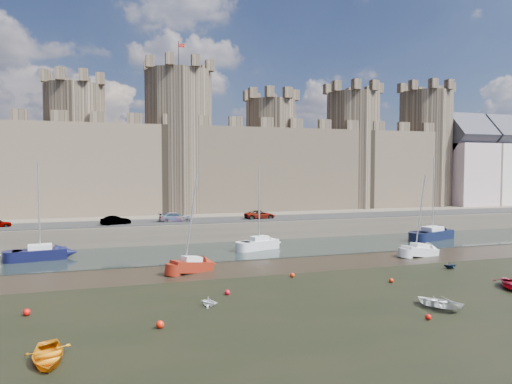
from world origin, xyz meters
The scene contains 25 objects.
ground centered at (0.00, 0.00, 0.00)m, with size 160.00×160.00×0.00m, color black.
seaweed_patch centered at (0.00, -6.00, 0.01)m, with size 70.00×34.00×0.01m, color black.
water_channel centered at (0.00, 24.00, 0.04)m, with size 160.00×12.00×0.08m, color black.
quay centered at (0.00, 60.00, 1.25)m, with size 160.00×60.00×2.50m, color #4C443A.
road centered at (0.00, 34.00, 2.55)m, with size 160.00×7.00×0.10m, color black.
castle centered at (-0.64, 48.00, 11.67)m, with size 108.50×11.00×29.00m.
car_1 centered at (-8.23, 32.59, 3.10)m, with size 1.27×3.63×1.20m, color gray.
car_2 centered at (-0.51, 33.76, 3.15)m, with size 1.82×4.49×1.30m, color gray.
car_3 centered at (11.44, 33.81, 3.11)m, with size 2.02×4.37×1.22m, color gray.
sailboat_1 centered at (-15.91, 24.44, 0.82)m, with size 5.42×2.75×10.39m.
sailboat_2 centered at (8.10, 23.57, 0.81)m, with size 4.99×3.17×10.05m.
sailboat_3 centered at (32.91, 23.83, 0.84)m, with size 6.77×4.22×11.09m.
sailboat_4 centered at (-1.46, 14.44, 0.70)m, with size 4.29×3.04×9.35m.
sailboat_5 centered at (24.02, 14.72, 0.67)m, with size 4.34×2.19×8.97m.
dinghy_0 centered at (-11.59, -3.49, 0.33)m, with size 2.27×0.66×3.18m, color orange.
dinghy_2 centered at (13.17, -1.65, 0.36)m, with size 2.47×0.72×3.46m, color white.
dinghy_3 centered at (-2.03, 3.37, 0.33)m, with size 1.08×0.66×1.25m, color white.
dinghy_4 centered at (22.42, 0.86, 0.35)m, with size 2.44×0.71×3.42m, color maroon.
dinghy_7 centered at (22.61, 8.27, 0.36)m, with size 1.19×0.73×1.38m, color black.
buoy_0 centered at (-13.96, 4.98, 0.24)m, with size 0.48×0.48×0.48m, color red.
buoy_1 centered at (-0.11, 5.83, 0.21)m, with size 0.41×0.41×0.41m, color red.
buoy_2 centered at (10.87, -3.61, 0.19)m, with size 0.38×0.38×0.38m, color red.
buoy_3 centered at (6.78, 9.64, 0.21)m, with size 0.42×0.42×0.42m, color red.
buoy_4 centered at (-5.75, -0.06, 0.25)m, with size 0.49×0.49×0.49m, color red.
buoy_5 centered at (14.14, 5.40, 0.20)m, with size 0.39×0.39×0.39m, color red.
Camera 1 is at (-8.24, -27.84, 9.76)m, focal length 32.00 mm.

